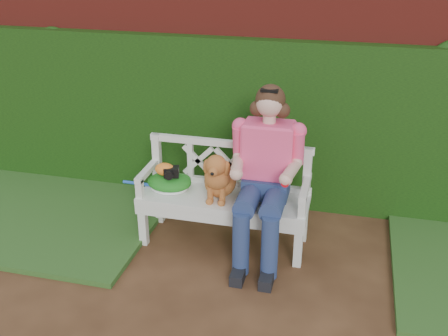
# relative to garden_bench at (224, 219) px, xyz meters

# --- Properties ---
(ground) EXTENTS (60.00, 60.00, 0.00)m
(ground) POSITION_rel_garden_bench_xyz_m (0.39, -0.81, -0.24)
(ground) COLOR #3C2314
(brick_wall) EXTENTS (10.00, 0.30, 2.20)m
(brick_wall) POSITION_rel_garden_bench_xyz_m (0.39, 1.09, 0.86)
(brick_wall) COLOR maroon
(brick_wall) RESTS_ON ground
(ivy_hedge) EXTENTS (10.00, 0.18, 1.70)m
(ivy_hedge) POSITION_rel_garden_bench_xyz_m (0.39, 0.87, 0.61)
(ivy_hedge) COLOR #205010
(ivy_hedge) RESTS_ON ground
(grass_left) EXTENTS (2.60, 2.00, 0.05)m
(grass_left) POSITION_rel_garden_bench_xyz_m (-2.01, 0.09, -0.21)
(grass_left) COLOR #23551E
(grass_left) RESTS_ON ground
(garden_bench) EXTENTS (1.64, 0.79, 0.48)m
(garden_bench) POSITION_rel_garden_bench_xyz_m (0.00, 0.00, 0.00)
(garden_bench) COLOR white
(garden_bench) RESTS_ON ground
(seated_woman) EXTENTS (0.82, 0.98, 1.53)m
(seated_woman) POSITION_rel_garden_bench_xyz_m (0.37, -0.02, 0.52)
(seated_woman) COLOR #FE3C60
(seated_woman) RESTS_ON ground
(dog) EXTENTS (0.35, 0.44, 0.45)m
(dog) POSITION_rel_garden_bench_xyz_m (-0.03, -0.03, 0.47)
(dog) COLOR #A07C46
(dog) RESTS_ON garden_bench
(tennis_racket) EXTENTS (0.70, 0.47, 0.03)m
(tennis_racket) POSITION_rel_garden_bench_xyz_m (-0.55, 0.01, 0.26)
(tennis_racket) COLOR beige
(tennis_racket) RESTS_ON garden_bench
(green_bag) EXTENTS (0.48, 0.41, 0.14)m
(green_bag) POSITION_rel_garden_bench_xyz_m (-0.52, 0.02, 0.31)
(green_bag) COLOR green
(green_bag) RESTS_ON garden_bench
(camera_item) EXTENTS (0.15, 0.13, 0.09)m
(camera_item) POSITION_rel_garden_bench_xyz_m (-0.48, -0.01, 0.42)
(camera_item) COLOR black
(camera_item) RESTS_ON green_bag
(baseball_glove) EXTENTS (0.21, 0.18, 0.11)m
(baseball_glove) POSITION_rel_garden_bench_xyz_m (-0.55, -0.00, 0.44)
(baseball_glove) COLOR orange
(baseball_glove) RESTS_ON green_bag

